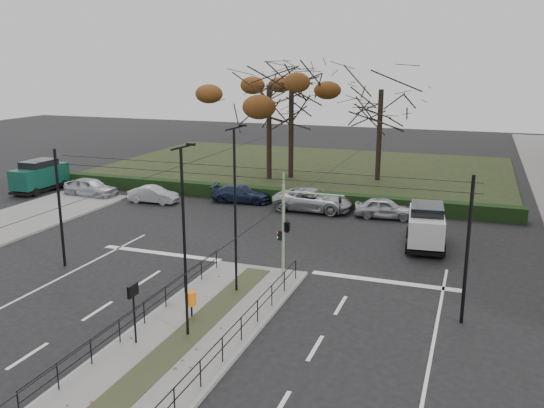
% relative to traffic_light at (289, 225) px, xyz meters
% --- Properties ---
extents(ground, '(140.00, 140.00, 0.00)m').
position_rel_traffic_light_xyz_m(ground, '(-1.77, -3.78, -2.80)').
color(ground, black).
rests_on(ground, ground).
extents(median_island, '(4.40, 15.00, 0.14)m').
position_rel_traffic_light_xyz_m(median_island, '(-1.77, -6.28, -2.73)').
color(median_island, slate).
rests_on(median_island, ground).
extents(park, '(38.00, 26.00, 0.10)m').
position_rel_traffic_light_xyz_m(park, '(-7.77, 28.22, -2.75)').
color(park, '#242E17').
rests_on(park, ground).
extents(hedge, '(38.00, 1.00, 1.00)m').
position_rel_traffic_light_xyz_m(hedge, '(-7.77, 14.82, -2.30)').
color(hedge, black).
rests_on(hedge, ground).
extents(median_railing, '(4.14, 13.24, 0.92)m').
position_rel_traffic_light_xyz_m(median_railing, '(-1.77, -6.38, -1.82)').
color(median_railing, black).
rests_on(median_railing, median_island).
extents(catenary, '(20.00, 34.00, 6.00)m').
position_rel_traffic_light_xyz_m(catenary, '(-1.77, -2.16, 0.62)').
color(catenary, black).
rests_on(catenary, ground).
extents(traffic_light, '(3.10, 1.78, 4.57)m').
position_rel_traffic_light_xyz_m(traffic_light, '(0.00, 0.00, 0.00)').
color(traffic_light, gray).
rests_on(traffic_light, median_island).
extents(litter_bin, '(0.41, 0.41, 1.05)m').
position_rel_traffic_light_xyz_m(litter_bin, '(-2.40, -5.15, -1.91)').
color(litter_bin, black).
rests_on(litter_bin, median_island).
extents(info_panel, '(0.13, 0.59, 2.26)m').
position_rel_traffic_light_xyz_m(info_panel, '(-3.27, -7.84, -0.88)').
color(info_panel, black).
rests_on(info_panel, median_island).
extents(streetlamp_median_near, '(0.60, 0.12, 7.24)m').
position_rel_traffic_light_xyz_m(streetlamp_median_near, '(-1.77, -6.64, 1.02)').
color(streetlamp_median_near, black).
rests_on(streetlamp_median_near, median_island).
extents(streetlamp_median_far, '(0.62, 0.13, 7.43)m').
position_rel_traffic_light_xyz_m(streetlamp_median_far, '(-1.75, -2.08, 1.12)').
color(streetlamp_median_far, black).
rests_on(streetlamp_median_far, median_island).
extents(parked_car_first, '(4.40, 2.01, 1.46)m').
position_rel_traffic_light_xyz_m(parked_car_first, '(-19.74, 11.55, -2.07)').
color(parked_car_first, '#B3B5BC').
rests_on(parked_car_first, ground).
extents(parked_car_second, '(3.73, 1.42, 1.21)m').
position_rel_traffic_light_xyz_m(parked_car_second, '(-14.20, 11.48, -2.19)').
color(parked_car_second, '#B3B5BC').
rests_on(parked_car_second, ground).
extents(parked_car_third, '(4.57, 2.25, 1.28)m').
position_rel_traffic_light_xyz_m(parked_car_third, '(-8.21, 13.85, -2.16)').
color(parked_car_third, '#1D2A45').
rests_on(parked_car_third, ground).
extents(parked_car_fourth, '(5.47, 2.53, 1.52)m').
position_rel_traffic_light_xyz_m(parked_car_fourth, '(-2.58, 13.22, -2.04)').
color(parked_car_fourth, '#B3B5BC').
rests_on(parked_car_fourth, ground).
extents(white_van, '(2.44, 4.71, 2.42)m').
position_rel_traffic_light_xyz_m(white_van, '(5.53, 7.66, -1.54)').
color(white_van, silver).
rests_on(white_van, ground).
extents(green_van, '(2.08, 5.03, 2.51)m').
position_rel_traffic_light_xyz_m(green_van, '(-24.65, 11.73, -1.49)').
color(green_van, '#0C362A').
rests_on(green_van, ground).
extents(rust_tree, '(9.65, 9.65, 10.58)m').
position_rel_traffic_light_xyz_m(rust_tree, '(-9.10, 22.22, 5.34)').
color(rust_tree, black).
rests_on(rust_tree, park).
extents(bare_tree_center, '(7.68, 7.68, 10.23)m').
position_rel_traffic_light_xyz_m(bare_tree_center, '(-0.13, 25.13, 4.44)').
color(bare_tree_center, black).
rests_on(bare_tree_center, park).
extents(bare_tree_near, '(7.36, 7.36, 10.76)m').
position_rel_traffic_light_xyz_m(bare_tree_near, '(-7.55, 23.58, 4.80)').
color(bare_tree_near, black).
rests_on(bare_tree_near, park).
extents(parked_car_fifth, '(4.06, 1.92, 1.34)m').
position_rel_traffic_light_xyz_m(parked_car_fifth, '(2.42, 13.00, -2.13)').
color(parked_car_fifth, '#B3B5BC').
rests_on(parked_car_fifth, ground).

